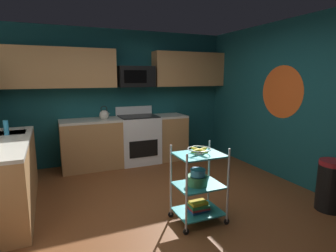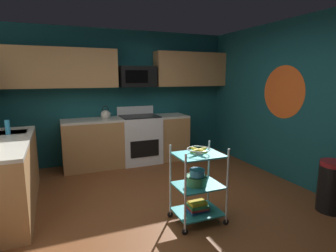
# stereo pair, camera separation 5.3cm
# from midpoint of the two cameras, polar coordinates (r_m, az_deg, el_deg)

# --- Properties ---
(floor) EXTENTS (4.40, 4.80, 0.04)m
(floor) POSITION_cam_midpoint_polar(r_m,az_deg,el_deg) (3.72, -0.10, -17.29)
(floor) COLOR brown
(floor) RESTS_ON ground
(wall_back) EXTENTS (4.52, 0.06, 2.60)m
(wall_back) POSITION_cam_midpoint_polar(r_m,az_deg,el_deg) (5.63, -9.99, 6.03)
(wall_back) COLOR #14474C
(wall_back) RESTS_ON ground
(wall_right) EXTENTS (0.06, 4.80, 2.60)m
(wall_right) POSITION_cam_midpoint_polar(r_m,az_deg,el_deg) (4.67, 25.97, 4.30)
(wall_right) COLOR #14474C
(wall_right) RESTS_ON ground
(wall_flower_decal) EXTENTS (0.00, 0.87, 0.87)m
(wall_flower_decal) POSITION_cam_midpoint_polar(r_m,az_deg,el_deg) (4.91, 22.33, 6.57)
(wall_flower_decal) COLOR #E5591E
(counter_run) EXTENTS (3.42, 2.55, 0.92)m
(counter_run) POSITION_cam_midpoint_polar(r_m,az_deg,el_deg) (4.75, -17.23, -5.32)
(counter_run) COLOR #B27F4C
(counter_run) RESTS_ON ground
(oven_range) EXTENTS (0.76, 0.65, 1.10)m
(oven_range) POSITION_cam_midpoint_polar(r_m,az_deg,el_deg) (5.50, -6.45, -2.64)
(oven_range) COLOR white
(oven_range) RESTS_ON ground
(upper_cabinets) EXTENTS (4.40, 0.33, 0.70)m
(upper_cabinets) POSITION_cam_midpoint_polar(r_m,az_deg,el_deg) (5.41, -10.25, 11.69)
(upper_cabinets) COLOR #B27F4C
(microwave) EXTENTS (0.70, 0.39, 0.40)m
(microwave) POSITION_cam_midpoint_polar(r_m,az_deg,el_deg) (5.46, -7.04, 10.19)
(microwave) COLOR black
(rolling_cart) EXTENTS (0.60, 0.44, 0.91)m
(rolling_cart) POSITION_cam_midpoint_polar(r_m,az_deg,el_deg) (3.29, 5.93, -12.11)
(rolling_cart) COLOR silver
(rolling_cart) RESTS_ON ground
(fruit_bowl) EXTENTS (0.27, 0.27, 0.07)m
(fruit_bowl) POSITION_cam_midpoint_polar(r_m,az_deg,el_deg) (3.15, 6.07, -5.00)
(fruit_bowl) COLOR silver
(fruit_bowl) RESTS_ON rolling_cart
(mixing_bowl_large) EXTENTS (0.25, 0.25, 0.11)m
(mixing_bowl_large) POSITION_cam_midpoint_polar(r_m,az_deg,el_deg) (3.25, 5.59, -11.12)
(mixing_bowl_large) COLOR #387F4C
(mixing_bowl_large) RESTS_ON rolling_cart
(mixing_bowl_small) EXTENTS (0.18, 0.18, 0.08)m
(mixing_bowl_small) POSITION_cam_midpoint_polar(r_m,az_deg,el_deg) (3.20, 5.79, -9.57)
(mixing_bowl_small) COLOR #338CBF
(mixing_bowl_small) RESTS_ON rolling_cart
(book_stack) EXTENTS (0.26, 0.19, 0.12)m
(book_stack) POSITION_cam_midpoint_polar(r_m,az_deg,el_deg) (3.40, 5.84, -16.32)
(book_stack) COLOR #1E4C8C
(book_stack) RESTS_ON rolling_cart
(kettle) EXTENTS (0.21, 0.18, 0.26)m
(kettle) POSITION_cam_midpoint_polar(r_m,az_deg,el_deg) (5.25, -13.43, 2.28)
(kettle) COLOR beige
(kettle) RESTS_ON counter_run
(dish_soap_bottle) EXTENTS (0.06, 0.06, 0.20)m
(dish_soap_bottle) POSITION_cam_midpoint_polar(r_m,az_deg,el_deg) (4.32, -30.98, -0.30)
(dish_soap_bottle) COLOR #2D8CBF
(dish_soap_bottle) RESTS_ON counter_run
(trash_can) EXTENTS (0.34, 0.42, 0.66)m
(trash_can) POSITION_cam_midpoint_polar(r_m,az_deg,el_deg) (4.13, 30.54, -10.65)
(trash_can) COLOR black
(trash_can) RESTS_ON ground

